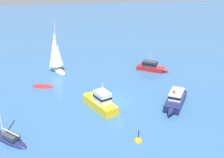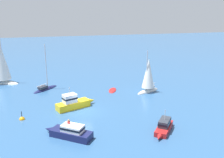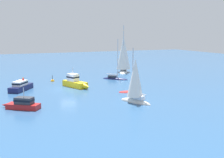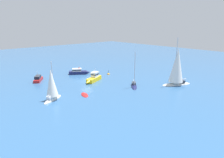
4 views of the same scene
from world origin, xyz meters
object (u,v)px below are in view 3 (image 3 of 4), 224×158
at_px(sailboat, 124,55).
at_px(channel_buoy, 53,81).
at_px(yacht, 115,78).
at_px(ketch, 135,83).
at_px(cabin_cruiser, 22,104).
at_px(cabin_cruiser_1, 75,82).
at_px(launch, 22,86).
at_px(rib, 128,92).

bearing_deg(sailboat, channel_buoy, -44.84).
bearing_deg(yacht, ketch, -60.11).
xyz_separation_m(ketch, yacht, (17.00, -4.61, -2.44)).
bearing_deg(sailboat, cabin_cruiser, -19.27).
bearing_deg(cabin_cruiser, cabin_cruiser_1, -97.46).
xyz_separation_m(cabin_cruiser_1, ketch, (-12.65, -4.51, 1.80)).
relative_size(yacht, channel_buoy, 5.48).
distance_m(yacht, channel_buoy, 11.93).
bearing_deg(yacht, channel_buoy, -147.15).
bearing_deg(launch, ketch, -102.43).
bearing_deg(yacht, cabin_cruiser, -96.93).
height_order(rib, cabin_cruiser_1, cabin_cruiser_1).
bearing_deg(cabin_cruiser, channel_buoy, -76.32).
xyz_separation_m(rib, sailboat, (19.21, -8.37, 3.89)).
distance_m(rib, ketch, 6.53).
bearing_deg(rib, channel_buoy, -37.28).
distance_m(sailboat, channel_buoy, 18.49).
bearing_deg(ketch, cabin_cruiser, 52.31).
distance_m(cabin_cruiser_1, sailboat, 19.41).
height_order(rib, launch, launch).
bearing_deg(cabin_cruiser, rib, -133.78).
relative_size(launch, yacht, 0.69).
bearing_deg(ketch, yacht, -41.76).
xyz_separation_m(cabin_cruiser, yacht, (14.31, -18.31, -0.43)).
distance_m(cabin_cruiser_1, launch, 8.51).
height_order(cabin_cruiser_1, channel_buoy, cabin_cruiser_1).
height_order(rib, sailboat, sailboat).
bearing_deg(launch, cabin_cruiser_1, -62.65).
distance_m(launch, yacht, 17.91).
distance_m(rib, yacht, 11.64).
bearing_deg(rib, cabin_cruiser_1, -27.57).
bearing_deg(channel_buoy, rib, -147.26).
distance_m(ketch, channel_buoy, 20.92).
bearing_deg(channel_buoy, launch, 134.87).
bearing_deg(channel_buoy, cabin_cruiser_1, -159.76).
height_order(rib, channel_buoy, channel_buoy).
relative_size(rib, cabin_cruiser_1, 0.52).
height_order(cabin_cruiser, cabin_cruiser_1, cabin_cruiser_1).
height_order(launch, channel_buoy, launch).
xyz_separation_m(ketch, sailboat, (24.91, -10.21, 1.28)).
xyz_separation_m(cabin_cruiser_1, channel_buoy, (6.88, 2.54, -0.79)).
bearing_deg(cabin_cruiser_1, ketch, -4.05).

